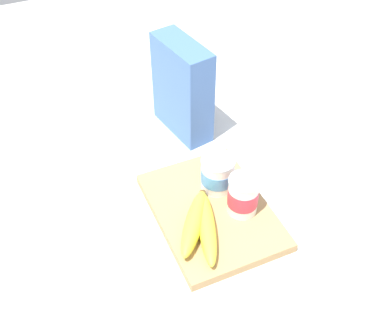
{
  "coord_description": "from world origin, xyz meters",
  "views": [
    {
      "loc": [
        0.59,
        -0.31,
        0.79
      ],
      "look_at": [
        -0.1,
        0.0,
        0.07
      ],
      "focal_mm": 44.91,
      "sensor_mm": 36.0,
      "label": 1
    }
  ],
  "objects_px": {
    "cutting_board": "(211,211)",
    "yogurt_cup_front": "(218,174)",
    "yogurt_cup_back": "(243,195)",
    "banana_bunch": "(200,225)",
    "cereal_box": "(182,88)"
  },
  "relations": [
    {
      "from": "yogurt_cup_back",
      "to": "cutting_board",
      "type": "bearing_deg",
      "value": -117.65
    },
    {
      "from": "yogurt_cup_back",
      "to": "banana_bunch",
      "type": "bearing_deg",
      "value": -81.8
    },
    {
      "from": "cutting_board",
      "to": "yogurt_cup_front",
      "type": "height_order",
      "value": "yogurt_cup_front"
    },
    {
      "from": "yogurt_cup_front",
      "to": "yogurt_cup_back",
      "type": "distance_m",
      "value": 0.08
    },
    {
      "from": "yogurt_cup_back",
      "to": "banana_bunch",
      "type": "relative_size",
      "value": 0.45
    },
    {
      "from": "cereal_box",
      "to": "banana_bunch",
      "type": "bearing_deg",
      "value": 152.16
    },
    {
      "from": "cutting_board",
      "to": "yogurt_cup_front",
      "type": "bearing_deg",
      "value": 144.03
    },
    {
      "from": "cutting_board",
      "to": "cereal_box",
      "type": "xyz_separation_m",
      "value": [
        -0.29,
        0.06,
        0.11
      ]
    },
    {
      "from": "yogurt_cup_front",
      "to": "banana_bunch",
      "type": "relative_size",
      "value": 0.41
    },
    {
      "from": "cutting_board",
      "to": "yogurt_cup_back",
      "type": "relative_size",
      "value": 3.55
    },
    {
      "from": "cutting_board",
      "to": "yogurt_cup_back",
      "type": "bearing_deg",
      "value": 62.35
    },
    {
      "from": "yogurt_cup_back",
      "to": "banana_bunch",
      "type": "xyz_separation_m",
      "value": [
        0.01,
        -0.1,
        -0.03
      ]
    },
    {
      "from": "yogurt_cup_front",
      "to": "cereal_box",
      "type": "bearing_deg",
      "value": 175.15
    },
    {
      "from": "yogurt_cup_front",
      "to": "banana_bunch",
      "type": "distance_m",
      "value": 0.13
    },
    {
      "from": "cutting_board",
      "to": "yogurt_cup_back",
      "type": "height_order",
      "value": "yogurt_cup_back"
    }
  ]
}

